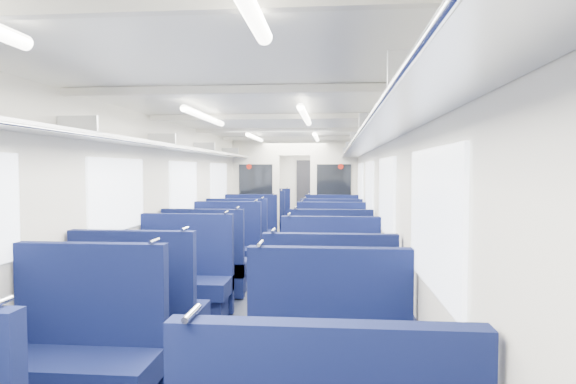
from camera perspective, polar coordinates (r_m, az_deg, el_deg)
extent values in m
cube|color=black|center=(8.10, -0.98, -9.40)|extent=(2.80, 18.00, 0.01)
cube|color=white|center=(7.95, -1.00, 7.41)|extent=(2.80, 18.00, 0.01)
cube|color=beige|center=(8.20, -10.76, -1.00)|extent=(0.02, 18.00, 2.35)
cube|color=#101536|center=(8.29, -10.61, -6.70)|extent=(0.03, 17.90, 0.70)
cube|color=beige|center=(7.91, 9.15, -1.12)|extent=(0.02, 18.00, 2.35)
cube|color=#101536|center=(8.00, 9.00, -7.02)|extent=(0.03, 17.90, 0.70)
cube|color=beige|center=(16.90, 2.28, 0.87)|extent=(2.80, 0.02, 2.35)
cube|color=#B2B5BA|center=(8.15, -9.58, 4.58)|extent=(0.34, 17.40, 0.04)
cylinder|color=silver|center=(8.10, -8.35, 4.46)|extent=(0.02, 17.40, 0.02)
cube|color=#B2B5BA|center=(4.41, -23.05, 7.18)|extent=(0.34, 0.03, 0.14)
cube|color=#B2B5BA|center=(6.24, -14.30, 5.89)|extent=(0.34, 0.03, 0.14)
cube|color=#B2B5BA|center=(8.15, -9.59, 5.14)|extent=(0.34, 0.03, 0.14)
cube|color=#B2B5BA|center=(10.10, -6.69, 4.66)|extent=(0.34, 0.03, 0.14)
cube|color=#B2B5BA|center=(12.06, -4.73, 4.33)|extent=(0.34, 0.03, 0.14)
cube|color=#B2B5BA|center=(14.03, -3.32, 4.09)|extent=(0.34, 0.03, 0.14)
cube|color=#B2B5BA|center=(16.01, -2.26, 3.91)|extent=(0.34, 0.03, 0.14)
cube|color=#B2B5BA|center=(7.89, 7.88, 4.66)|extent=(0.34, 17.40, 0.04)
cylinder|color=silver|center=(7.88, 6.57, 4.52)|extent=(0.02, 17.40, 0.02)
cube|color=#B2B5BA|center=(1.95, 16.50, 13.40)|extent=(0.34, 0.03, 0.14)
cube|color=#B2B5BA|center=(3.91, 10.68, 7.95)|extent=(0.34, 0.03, 0.14)
cube|color=#B2B5BA|center=(5.90, 8.81, 6.14)|extent=(0.34, 0.03, 0.14)
cube|color=#B2B5BA|center=(7.89, 7.88, 5.24)|extent=(0.34, 0.03, 0.14)
cube|color=#B2B5BA|center=(9.89, 7.34, 4.70)|extent=(0.34, 0.03, 0.14)
cube|color=#B2B5BA|center=(11.89, 6.97, 4.35)|extent=(0.34, 0.03, 0.14)
cube|color=#B2B5BA|center=(13.88, 6.71, 4.09)|extent=(0.34, 0.03, 0.14)
cube|color=#B2B5BA|center=(15.88, 6.52, 3.90)|extent=(0.34, 0.03, 0.14)
cube|color=white|center=(5.46, -18.96, -0.30)|extent=(0.02, 1.30, 0.75)
cube|color=white|center=(7.61, -11.87, 0.56)|extent=(0.02, 1.30, 0.75)
cube|color=white|center=(9.83, -7.94, 1.04)|extent=(0.02, 1.30, 0.75)
cube|color=white|center=(12.58, -5.05, 1.39)|extent=(0.02, 1.30, 0.75)
cube|color=white|center=(14.84, -3.47, 1.57)|extent=(0.02, 1.30, 0.75)
cube|color=white|center=(2.74, 16.33, -3.00)|extent=(0.02, 1.30, 0.75)
cube|color=white|center=(5.01, 11.24, -0.46)|extent=(0.02, 1.30, 0.75)
cube|color=white|center=(7.30, 9.33, 0.50)|extent=(0.02, 1.30, 0.75)
cube|color=white|center=(9.59, 8.34, 1.00)|extent=(0.02, 1.30, 0.75)
cube|color=white|center=(12.39, 7.62, 1.36)|extent=(0.02, 1.30, 0.75)
cube|color=white|center=(14.69, 7.24, 1.55)|extent=(0.02, 1.30, 0.75)
cube|color=beige|center=(2.15, -19.51, 19.42)|extent=(2.70, 0.06, 0.06)
cube|color=beige|center=(4.02, -7.27, 11.57)|extent=(2.70, 0.06, 0.06)
cube|color=beige|center=(5.97, -3.08, 8.63)|extent=(2.70, 0.06, 0.06)
cube|color=beige|center=(7.94, -1.00, 7.12)|extent=(2.70, 0.06, 0.06)
cube|color=beige|center=(9.93, 0.25, 6.22)|extent=(2.70, 0.06, 0.06)
cube|color=beige|center=(11.92, 1.08, 5.61)|extent=(2.70, 0.06, 0.06)
cube|color=beige|center=(13.91, 1.67, 5.18)|extent=(2.70, 0.06, 0.06)
cube|color=beige|center=(15.91, 2.11, 4.85)|extent=(2.70, 0.06, 0.06)
cylinder|color=white|center=(5.58, -9.49, 8.50)|extent=(0.07, 1.60, 0.07)
cylinder|color=white|center=(9.00, -3.81, 6.27)|extent=(0.07, 1.60, 0.07)
cylinder|color=white|center=(13.46, -0.81, 5.05)|extent=(0.07, 1.60, 0.07)
cylinder|color=white|center=(5.41, 1.99, 8.72)|extent=(0.07, 1.60, 0.07)
cylinder|color=white|center=(8.90, 3.25, 6.31)|extent=(0.07, 1.60, 0.07)
cylinder|color=white|center=(13.39, 3.90, 5.06)|extent=(0.07, 1.60, 0.07)
cube|color=black|center=(16.85, 2.27, 0.27)|extent=(0.75, 0.06, 2.00)
cube|color=beige|center=(11.21, -3.69, -0.01)|extent=(1.05, 0.08, 2.35)
cube|color=black|center=(11.15, -3.73, 1.14)|extent=(0.76, 0.02, 0.80)
cylinder|color=#AD170B|center=(11.17, -4.50, 2.93)|extent=(0.12, 0.01, 0.12)
cube|color=beige|center=(11.07, 5.29, -0.04)|extent=(1.05, 0.08, 2.35)
cube|color=black|center=(11.02, 5.30, 1.11)|extent=(0.76, 0.02, 0.80)
cylinder|color=#AD170B|center=(11.01, 6.09, 2.93)|extent=(0.12, 0.01, 0.12)
cube|color=beige|center=(11.11, 0.78, 5.13)|extent=(0.70, 0.08, 0.35)
cylinder|color=silver|center=(1.77, -11.02, -13.54)|extent=(0.02, 0.16, 0.02)
cube|color=#0D1540|center=(3.73, -23.25, -18.22)|extent=(1.08, 0.57, 0.19)
cube|color=#0D1540|center=(3.85, -21.62, -13.98)|extent=(1.08, 0.10, 1.15)
cylinder|color=silver|center=(3.54, -15.14, -5.45)|extent=(0.02, 0.16, 0.02)
cube|color=#0D1540|center=(3.28, 4.70, -20.96)|extent=(1.08, 0.57, 0.19)
cube|color=#0D1540|center=(3.42, 4.75, -15.94)|extent=(1.08, 0.10, 1.15)
cylinder|color=silver|center=(3.31, -3.19, -5.92)|extent=(0.02, 0.16, 0.02)
cube|color=#0D1540|center=(4.74, -16.30, -13.59)|extent=(1.08, 0.57, 0.19)
cube|color=#0D1236|center=(4.80, -16.27, -16.25)|extent=(0.99, 0.45, 0.28)
cube|color=#0D1540|center=(4.47, -17.45, -11.59)|extent=(1.08, 0.10, 1.15)
cylinder|color=silver|center=(4.21, -11.78, -4.15)|extent=(0.02, 0.16, 0.02)
cube|color=#0D1540|center=(4.38, 4.83, -14.84)|extent=(1.08, 0.57, 0.19)
cube|color=#0D1236|center=(4.46, 4.82, -17.68)|extent=(0.99, 0.45, 0.28)
cube|color=#0D1540|center=(4.09, 4.82, -12.80)|extent=(1.08, 0.10, 1.15)
cylinder|color=silver|center=(4.01, -1.72, -4.44)|extent=(0.02, 0.16, 0.02)
cube|color=#0D1540|center=(5.76, -12.13, -10.62)|extent=(1.08, 0.57, 0.19)
cube|color=#0D1236|center=(5.82, -12.11, -12.84)|extent=(0.99, 0.45, 0.28)
cube|color=#0D1540|center=(5.93, -11.48, -8.01)|extent=(1.08, 0.10, 1.15)
cylinder|color=silver|center=(5.74, -7.15, -2.33)|extent=(0.02, 0.16, 0.02)
cube|color=#0D1540|center=(5.33, 4.90, -11.65)|extent=(1.08, 0.57, 0.19)
cube|color=#0D1236|center=(5.40, 4.89, -14.03)|extent=(0.99, 0.45, 0.28)
cube|color=#0D1540|center=(5.51, 4.92, -8.78)|extent=(1.08, 0.10, 1.15)
cylinder|color=silver|center=(5.45, 0.12, -2.57)|extent=(0.02, 0.16, 0.02)
cube|color=#0D1540|center=(6.85, -9.24, -8.49)|extent=(1.08, 0.57, 0.19)
cube|color=#0D1236|center=(6.89, -9.23, -10.38)|extent=(0.99, 0.45, 0.28)
cube|color=#0D1540|center=(6.58, -9.76, -6.94)|extent=(1.08, 0.10, 1.15)
cylinder|color=silver|center=(6.41, -5.84, -1.81)|extent=(0.02, 0.16, 0.02)
cube|color=#0D1540|center=(6.74, 4.96, -8.64)|extent=(1.08, 0.57, 0.19)
cube|color=#0D1236|center=(6.79, 4.95, -10.56)|extent=(0.99, 0.45, 0.28)
cube|color=#0D1540|center=(6.47, 4.96, -7.08)|extent=(1.08, 0.10, 1.15)
cylinder|color=silver|center=(6.41, 0.88, -1.79)|extent=(0.02, 0.16, 0.02)
cube|color=#0D1540|center=(7.88, -7.28, -7.02)|extent=(1.08, 0.57, 0.19)
cube|color=#0D1236|center=(7.92, -7.27, -8.67)|extent=(0.99, 0.45, 0.28)
cube|color=#0D1540|center=(8.07, -6.93, -5.17)|extent=(1.08, 0.10, 1.15)
cylinder|color=silver|center=(7.92, -3.72, -0.96)|extent=(0.02, 0.16, 0.02)
cube|color=#0D1540|center=(7.69, 4.98, -7.24)|extent=(1.08, 0.57, 0.19)
cube|color=#0D1236|center=(7.73, 4.98, -8.93)|extent=(0.99, 0.45, 0.28)
cube|color=#0D1540|center=(7.88, 5.00, -5.34)|extent=(1.08, 0.10, 1.15)
cylinder|color=silver|center=(7.84, 1.67, -1.00)|extent=(0.02, 0.16, 0.02)
cube|color=#0D1540|center=(9.05, -5.61, -5.75)|extent=(1.08, 0.57, 0.19)
cube|color=#0D1236|center=(9.09, -5.61, -7.20)|extent=(0.99, 0.45, 0.28)
cube|color=#0D1540|center=(8.80, -5.90, -4.52)|extent=(1.08, 0.10, 1.15)
cylinder|color=silver|center=(8.67, -2.95, -0.66)|extent=(0.02, 0.16, 0.02)
cube|color=#0D1540|center=(8.99, 5.01, -5.81)|extent=(1.08, 0.57, 0.19)
cube|color=#0D1236|center=(9.03, 5.01, -7.26)|extent=(0.99, 0.45, 0.28)
cube|color=#0D1540|center=(8.73, 5.01, -4.57)|extent=(1.08, 0.10, 1.15)
cylinder|color=silver|center=(8.69, 2.01, -0.65)|extent=(0.02, 0.16, 0.02)
cube|color=#0D1540|center=(10.10, -4.46, -4.88)|extent=(1.08, 0.57, 0.19)
cube|color=#0D1236|center=(10.13, -4.46, -6.17)|extent=(0.99, 0.45, 0.28)
cube|color=#0D1540|center=(10.30, -4.25, -3.47)|extent=(1.08, 0.10, 1.15)
cylinder|color=silver|center=(10.19, -1.73, -0.17)|extent=(0.02, 0.16, 0.02)
cube|color=#0D1540|center=(9.90, 5.03, -5.04)|extent=(1.08, 0.57, 0.19)
cube|color=#0D1236|center=(9.93, 5.02, -6.36)|extent=(0.99, 0.45, 0.28)
cube|color=#0D1540|center=(10.10, 5.04, -3.59)|extent=(1.08, 0.10, 1.15)
cylinder|color=silver|center=(10.06, 2.44, -0.20)|extent=(0.02, 0.16, 0.02)
cube|color=#0D1540|center=(12.19, -2.78, -3.59)|extent=(1.08, 0.57, 0.19)
cube|color=#0D1236|center=(12.22, -2.78, -4.67)|extent=(0.99, 0.45, 0.28)
cube|color=#0D1540|center=(11.94, -2.94, -2.63)|extent=(1.08, 0.10, 1.15)
cylinder|color=silver|center=(11.85, -0.76, 0.22)|extent=(0.02, 0.16, 0.02)
cube|color=#0D1540|center=(12.07, 5.05, -3.66)|extent=(1.08, 0.57, 0.19)
cube|color=#0D1236|center=(12.10, 5.05, -4.75)|extent=(0.99, 0.45, 0.28)
cube|color=#0D1540|center=(11.82, 5.06, -2.69)|extent=(1.08, 0.10, 1.15)
cylinder|color=silver|center=(11.79, 2.84, 0.20)|extent=(0.02, 0.16, 0.02)
cube|color=#0D1540|center=(13.18, -2.18, -3.12)|extent=(1.08, 0.57, 0.19)
cube|color=#0D1236|center=(13.20, -2.18, -4.12)|extent=(0.99, 0.45, 0.28)
cube|color=#0D1540|center=(13.39, -2.06, -2.07)|extent=(1.08, 0.10, 1.15)
cylinder|color=silver|center=(13.30, -0.11, 0.48)|extent=(0.02, 0.16, 0.02)
cube|color=#0D1540|center=(13.14, 5.06, -3.15)|extent=(1.08, 0.57, 0.19)
cube|color=#0D1236|center=(13.17, 5.06, -4.15)|extent=(0.99, 0.45, 0.28)
cube|color=#0D1540|center=(13.35, 5.07, -2.09)|extent=(1.08, 0.10, 1.15)
cylinder|color=silver|center=(13.33, 3.11, 0.48)|extent=(0.02, 0.16, 0.02)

